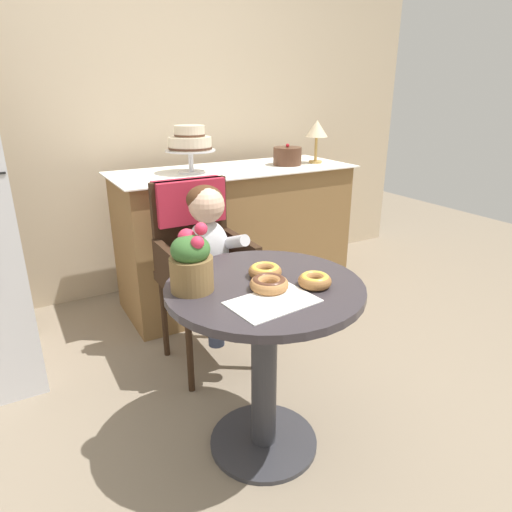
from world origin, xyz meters
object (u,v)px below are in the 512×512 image
object	(u,v)px
donut_mid	(265,271)
round_layer_cake	(287,156)
wicker_chair	(198,244)
flower_vase	(191,261)
seated_child	(210,246)
cafe_table	(264,336)
donut_front	(269,283)
donut_side	(315,280)
tiered_cake_stand	(190,142)
table_lamp	(317,130)

from	to	relation	value
donut_mid	round_layer_cake	size ratio (longest dim) A/B	0.66
wicker_chair	flower_vase	xyz separation A→B (m)	(-0.30, -0.67, 0.19)
seated_child	round_layer_cake	world-z (taller)	round_layer_cake
cafe_table	donut_front	distance (m)	0.24
seated_child	donut_mid	xyz separation A→B (m)	(-0.02, -0.54, 0.07)
wicker_chair	donut_side	xyz separation A→B (m)	(0.09, -0.85, 0.10)
cafe_table	round_layer_cake	distance (m)	1.63
wicker_chair	donut_mid	distance (m)	0.70
tiered_cake_stand	donut_mid	bearing A→B (deg)	-100.04
donut_mid	donut_side	xyz separation A→B (m)	(0.11, -0.16, -0.00)
seated_child	flower_vase	distance (m)	0.61
tiered_cake_stand	seated_child	bearing A→B (deg)	-105.96
round_layer_cake	tiered_cake_stand	bearing A→B (deg)	177.05
donut_side	tiered_cake_stand	distance (m)	1.45
donut_mid	table_lamp	world-z (taller)	table_lamp
donut_mid	flower_vase	bearing A→B (deg)	174.71
seated_child	donut_side	bearing A→B (deg)	-82.67
donut_mid	donut_side	size ratio (longest dim) A/B	1.05
cafe_table	table_lamp	world-z (taller)	table_lamp
flower_vase	round_layer_cake	bearing A→B (deg)	45.20
donut_front	tiered_cake_stand	bearing A→B (deg)	78.78
donut_front	round_layer_cake	distance (m)	1.63
donut_front	round_layer_cake	xyz separation A→B (m)	(0.94, 1.32, 0.21)
wicker_chair	seated_child	distance (m)	0.16
seated_child	flower_vase	bearing A→B (deg)	-120.29
wicker_chair	table_lamp	xyz separation A→B (m)	(1.09, 0.49, 0.48)
donut_mid	round_layer_cake	distance (m)	1.52
wicker_chair	round_layer_cake	bearing A→B (deg)	34.51
round_layer_cake	seated_child	bearing A→B (deg)	-142.52
donut_front	donut_side	bearing A→B (deg)	-19.33
cafe_table	wicker_chair	size ratio (longest dim) A/B	0.75
donut_side	donut_mid	bearing A→B (deg)	123.70
donut_side	table_lamp	xyz separation A→B (m)	(1.00, 1.35, 0.37)
tiered_cake_stand	table_lamp	bearing A→B (deg)	-3.76
tiered_cake_stand	round_layer_cake	distance (m)	0.69
wicker_chair	table_lamp	distance (m)	1.29
flower_vase	wicker_chair	bearing A→B (deg)	65.88
flower_vase	table_lamp	xyz separation A→B (m)	(1.39, 1.16, 0.29)
donut_mid	donut_front	bearing A→B (deg)	-113.92
donut_front	flower_vase	bearing A→B (deg)	150.18
cafe_table	flower_vase	world-z (taller)	flower_vase
wicker_chair	table_lamp	size ratio (longest dim) A/B	3.35
table_lamp	tiered_cake_stand	bearing A→B (deg)	176.24
donut_mid	round_layer_cake	world-z (taller)	round_layer_cake
tiered_cake_stand	round_layer_cake	size ratio (longest dim) A/B	1.59
seated_child	donut_front	bearing A→B (deg)	-95.83
flower_vase	round_layer_cake	distance (m)	1.67
donut_side	round_layer_cake	world-z (taller)	round_layer_cake
donut_front	tiered_cake_stand	world-z (taller)	tiered_cake_stand
wicker_chair	donut_front	size ratio (longest dim) A/B	7.01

